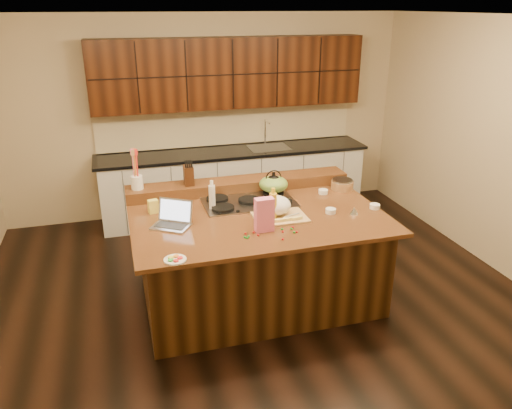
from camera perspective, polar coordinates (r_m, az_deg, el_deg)
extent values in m
cube|color=black|center=(5.21, 0.16, -10.50)|extent=(5.50, 5.00, 0.01)
cube|color=silver|center=(4.40, 0.19, 20.81)|extent=(5.50, 5.00, 0.01)
cube|color=tan|center=(6.99, -5.69, 9.95)|extent=(5.50, 0.01, 2.70)
cube|color=tan|center=(2.56, 16.58, -13.41)|extent=(5.50, 0.01, 2.70)
cube|color=tan|center=(5.99, 26.52, 5.69)|extent=(0.01, 5.00, 2.70)
cube|color=black|center=(4.99, 0.16, -6.18)|extent=(2.22, 1.42, 0.88)
cube|color=black|center=(4.79, 0.17, -1.32)|extent=(2.40, 1.60, 0.04)
cube|color=black|center=(5.39, -1.93, 2.29)|extent=(2.40, 0.30, 0.12)
cube|color=gray|center=(5.05, -0.79, 0.23)|extent=(0.92, 0.52, 0.02)
cylinder|color=black|center=(5.09, -4.44, 0.64)|extent=(0.22, 0.22, 0.03)
cylinder|color=black|center=(5.23, 2.00, 1.30)|extent=(0.22, 0.22, 0.03)
cylinder|color=black|center=(4.85, -3.80, -0.43)|extent=(0.22, 0.22, 0.03)
cylinder|color=black|center=(5.00, 2.92, 0.29)|extent=(0.22, 0.22, 0.03)
cylinder|color=black|center=(5.04, -0.79, 0.47)|extent=(0.22, 0.22, 0.03)
cube|color=silver|center=(6.98, -2.48, 2.33)|extent=(3.60, 0.62, 0.90)
cube|color=black|center=(6.83, -2.54, 6.04)|extent=(3.70, 0.66, 0.04)
cube|color=gray|center=(6.96, 1.48, 6.48)|extent=(0.55, 0.42, 0.01)
cylinder|color=gray|center=(7.08, 1.05, 8.30)|extent=(0.02, 0.02, 0.36)
cube|color=black|center=(6.77, -3.01, 14.79)|extent=(3.60, 0.34, 0.90)
cube|color=tan|center=(7.06, -3.19, 8.89)|extent=(3.60, 0.03, 0.50)
ellipsoid|color=black|center=(5.20, 2.01, 2.39)|extent=(0.25, 0.25, 0.18)
ellipsoid|color=olive|center=(5.20, 2.01, 2.34)|extent=(0.32, 0.32, 0.17)
cube|color=#B7B7BC|center=(4.57, -9.71, -2.49)|extent=(0.39, 0.36, 0.02)
cube|color=black|center=(4.56, -9.72, -2.38)|extent=(0.30, 0.26, 0.00)
cube|color=#B7B7BC|center=(4.61, -9.20, -0.65)|extent=(0.31, 0.23, 0.21)
cube|color=silver|center=(4.61, -9.23, -0.68)|extent=(0.28, 0.20, 0.18)
cylinder|color=yellow|center=(4.59, 1.95, -0.29)|extent=(0.09, 0.09, 0.27)
cylinder|color=silver|center=(4.86, -5.04, 0.79)|extent=(0.07, 0.07, 0.25)
cube|color=tan|center=(4.68, 2.76, -1.49)|extent=(0.49, 0.36, 0.02)
ellipsoid|color=white|center=(4.70, 2.30, -0.08)|extent=(0.28, 0.28, 0.18)
cube|color=#EDD872|center=(4.55, 2.18, -1.88)|extent=(0.11, 0.03, 0.03)
cube|color=#EDD872|center=(4.58, 3.44, -1.73)|extent=(0.11, 0.03, 0.03)
cube|color=#EDD872|center=(4.61, 4.69, -1.58)|extent=(0.11, 0.03, 0.03)
cylinder|color=gray|center=(4.69, 4.07, -1.25)|extent=(0.19, 0.08, 0.01)
cylinder|color=white|center=(4.85, 8.52, -0.72)|extent=(0.11, 0.11, 0.04)
cylinder|color=white|center=(5.04, 13.42, -0.20)|extent=(0.13, 0.13, 0.04)
cylinder|color=white|center=(5.34, 7.69, 1.47)|extent=(0.11, 0.11, 0.04)
cylinder|color=#996B3F|center=(5.49, 9.82, 2.19)|extent=(0.30, 0.30, 0.09)
cone|color=silver|center=(4.86, 11.14, -0.69)|extent=(0.10, 0.10, 0.07)
cube|color=pink|center=(4.38, 0.95, -1.18)|extent=(0.17, 0.09, 0.31)
cylinder|color=white|center=(3.99, -9.24, -6.24)|extent=(0.19, 0.19, 0.01)
cube|color=#E3D750|center=(4.89, -11.66, -0.21)|extent=(0.11, 0.08, 0.13)
cylinder|color=white|center=(5.20, -13.44, 2.47)|extent=(0.13, 0.13, 0.14)
cube|color=black|center=(5.24, -7.71, 3.33)|extent=(0.10, 0.16, 0.19)
ellipsoid|color=red|center=(4.41, 4.68, -3.13)|extent=(0.02, 0.02, 0.02)
ellipsoid|color=#198C26|center=(4.37, -1.22, -3.27)|extent=(0.02, 0.02, 0.02)
ellipsoid|color=red|center=(4.49, 4.16, -2.60)|extent=(0.02, 0.02, 0.02)
ellipsoid|color=#198C26|center=(4.40, 4.39, -3.19)|extent=(0.02, 0.02, 0.02)
ellipsoid|color=red|center=(4.49, 4.25, -2.62)|extent=(0.02, 0.02, 0.02)
ellipsoid|color=#198C26|center=(4.47, 4.09, -2.77)|extent=(0.02, 0.02, 0.02)
ellipsoid|color=red|center=(4.27, 3.08, -3.97)|extent=(0.02, 0.02, 0.02)
ellipsoid|color=#198C26|center=(4.30, -1.30, -3.75)|extent=(0.02, 0.02, 0.02)
ellipsoid|color=red|center=(4.37, -1.21, -3.32)|extent=(0.02, 0.02, 0.02)
ellipsoid|color=#198C26|center=(4.28, -1.01, -3.83)|extent=(0.02, 0.02, 0.02)
ellipsoid|color=red|center=(4.39, -0.27, -3.19)|extent=(0.02, 0.02, 0.02)
ellipsoid|color=#198C26|center=(4.31, -0.87, -3.68)|extent=(0.02, 0.02, 0.02)
ellipsoid|color=red|center=(4.33, 0.24, -3.50)|extent=(0.02, 0.02, 0.02)
ellipsoid|color=#198C26|center=(4.45, 3.00, -2.82)|extent=(0.02, 0.02, 0.02)
ellipsoid|color=red|center=(4.41, 3.08, -3.10)|extent=(0.02, 0.02, 0.02)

